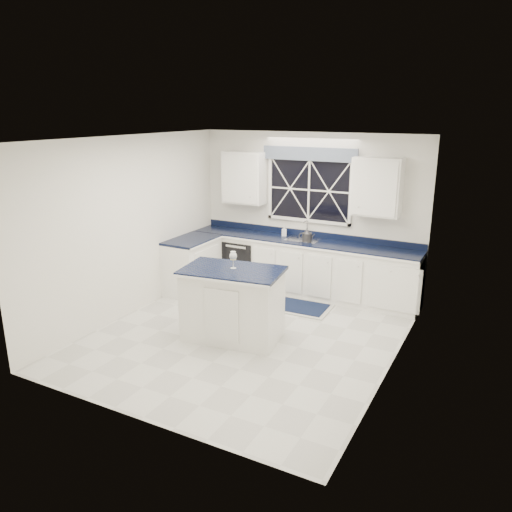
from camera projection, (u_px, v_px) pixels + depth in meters
The scene contains 13 objects.
ground at pixel (247, 335), 7.01m from camera, with size 4.50×4.50×0.00m, color silver.
back_wall at pixel (309, 213), 8.54m from camera, with size 4.00×0.10×2.70m, color silver.
base_cabinets at pixel (280, 267), 8.55m from camera, with size 3.99×1.60×0.90m.
countertop at pixel (302, 241), 8.41m from camera, with size 3.98×0.64×0.04m, color black.
dishwasher at pixel (245, 261), 9.04m from camera, with size 0.60×0.58×0.82m, color black.
window at pixel (309, 185), 8.36m from camera, with size 1.65×0.09×1.26m.
upper_cabinets at pixel (306, 182), 8.24m from camera, with size 3.10×0.34×0.90m.
faucet at pixel (307, 228), 8.52m from camera, with size 0.05×0.20×0.30m.
island at pixel (233, 304), 6.81m from camera, with size 1.44×0.99×1.00m.
rug at pixel (295, 306), 8.03m from camera, with size 1.16×0.73×0.02m.
kettle at pixel (307, 236), 8.31m from camera, with size 0.27×0.19×0.19m.
wine_glass at pixel (233, 257), 6.66m from camera, with size 0.10×0.10×0.23m.
soap_bottle at pixel (284, 231), 8.64m from camera, with size 0.08×0.08×0.18m, color silver.
Camera 1 is at (3.11, -5.61, 3.05)m, focal length 35.00 mm.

